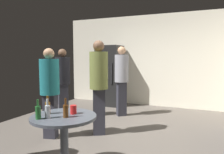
% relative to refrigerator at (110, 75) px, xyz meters
% --- Properties ---
extents(ground_plane, '(5.20, 5.20, 0.10)m').
position_rel_refrigerator_xyz_m(ground_plane, '(1.11, -2.20, -0.95)').
color(ground_plane, '#5B544C').
extents(wall_back, '(5.32, 0.06, 2.70)m').
position_rel_refrigerator_xyz_m(wall_back, '(1.11, 0.43, 0.45)').
color(wall_back, silver).
rests_on(wall_back, ground_plane).
extents(refrigerator, '(0.70, 0.68, 1.80)m').
position_rel_refrigerator_xyz_m(refrigerator, '(0.00, 0.00, 0.00)').
color(refrigerator, black).
rests_on(refrigerator, ground_plane).
extents(foreground_table, '(0.80, 0.80, 0.73)m').
position_rel_refrigerator_xyz_m(foreground_table, '(1.06, -3.78, -0.27)').
color(foreground_table, '#4C515B').
rests_on(foreground_table, ground_plane).
extents(beer_bottle_amber, '(0.06, 0.06, 0.23)m').
position_rel_refrigerator_xyz_m(beer_bottle_amber, '(0.83, -3.79, -0.08)').
color(beer_bottle_amber, '#8C5919').
rests_on(beer_bottle_amber, foreground_table).
extents(beer_bottle_brown, '(0.06, 0.06, 0.23)m').
position_rel_refrigerator_xyz_m(beer_bottle_brown, '(1.13, -3.83, -0.08)').
color(beer_bottle_brown, '#593314').
rests_on(beer_bottle_brown, foreground_table).
extents(beer_bottle_green, '(0.06, 0.06, 0.23)m').
position_rel_refrigerator_xyz_m(beer_bottle_green, '(0.88, -4.01, -0.08)').
color(beer_bottle_green, '#26662D').
rests_on(beer_bottle_green, foreground_table).
extents(beer_bottle_clear, '(0.06, 0.06, 0.23)m').
position_rel_refrigerator_xyz_m(beer_bottle_clear, '(0.95, -3.94, -0.08)').
color(beer_bottle_clear, silver).
rests_on(beer_bottle_clear, foreground_table).
extents(plastic_cup_red, '(0.08, 0.08, 0.11)m').
position_rel_refrigerator_xyz_m(plastic_cup_red, '(1.12, -3.66, -0.11)').
color(plastic_cup_red, red).
rests_on(plastic_cup_red, foreground_table).
extents(person_in_black_shirt, '(0.48, 0.48, 1.65)m').
position_rel_refrigerator_xyz_m(person_in_black_shirt, '(-0.45, -1.74, 0.06)').
color(person_in_black_shirt, '#2D2D38').
rests_on(person_in_black_shirt, ground_plane).
extents(person_in_olive_shirt, '(0.46, 0.46, 1.75)m').
position_rel_refrigerator_xyz_m(person_in_olive_shirt, '(0.84, -2.39, 0.13)').
color(person_in_olive_shirt, '#2D2D38').
rests_on(person_in_olive_shirt, ground_plane).
extents(person_in_teal_shirt, '(0.41, 0.41, 1.61)m').
position_rel_refrigerator_xyz_m(person_in_teal_shirt, '(0.12, -2.89, 0.04)').
color(person_in_teal_shirt, '#2D2D38').
rests_on(person_in_teal_shirt, ground_plane).
extents(person_in_gray_shirt, '(0.48, 0.48, 1.71)m').
position_rel_refrigerator_xyz_m(person_in_gray_shirt, '(0.77, -1.01, 0.10)').
color(person_in_gray_shirt, '#2D2D38').
rests_on(person_in_gray_shirt, ground_plane).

